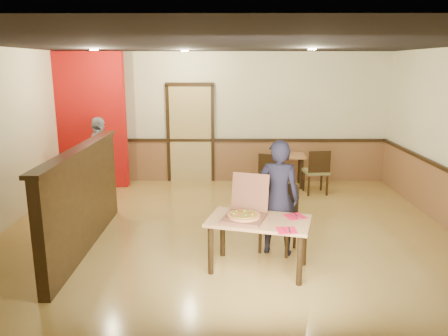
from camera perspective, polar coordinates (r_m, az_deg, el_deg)
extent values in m
plane|color=tan|center=(6.48, 0.46, -9.61)|extent=(7.00, 7.00, 0.00)
plane|color=black|center=(5.97, 0.51, 15.95)|extent=(7.00, 7.00, 0.00)
plane|color=beige|center=(9.54, 0.42, 6.56)|extent=(7.00, 0.00, 7.00)
cube|color=brown|center=(9.67, 0.41, 0.94)|extent=(7.00, 0.04, 0.90)
cube|color=black|center=(9.56, 0.41, 3.66)|extent=(7.00, 0.06, 0.06)
cube|color=tan|center=(9.58, -4.39, 4.43)|extent=(0.90, 0.06, 2.10)
cube|color=black|center=(6.37, -17.88, -4.01)|extent=(0.14, 3.00, 1.40)
cube|color=black|center=(6.20, -18.35, 2.36)|extent=(0.20, 3.10, 0.05)
cube|color=#AB0F0C|center=(9.49, -17.47, 5.91)|extent=(1.60, 0.20, 2.78)
cylinder|color=#F4ECAB|center=(8.10, -16.60, 14.60)|extent=(0.14, 0.14, 0.02)
cylinder|color=#F4ECAB|center=(8.51, -5.14, 14.99)|extent=(0.14, 0.14, 0.02)
cylinder|color=#F4ECAB|center=(7.61, 11.45, 14.99)|extent=(0.14, 0.14, 0.02)
cube|color=#B27E4A|center=(5.45, 4.58, -6.90)|extent=(1.39, 1.01, 0.04)
cylinder|color=black|center=(5.45, -1.75, -10.66)|extent=(0.07, 0.07, 0.63)
cylinder|color=black|center=(5.94, -0.18, -8.57)|extent=(0.07, 0.07, 0.63)
cylinder|color=black|center=(5.26, 9.86, -11.78)|extent=(0.07, 0.07, 0.63)
cylinder|color=black|center=(5.76, 10.42, -9.50)|extent=(0.07, 0.07, 0.63)
cube|color=olive|center=(6.09, 7.09, -6.64)|extent=(0.61, 0.61, 0.06)
cube|color=black|center=(6.20, 7.76, -3.88)|extent=(0.41, 0.22, 0.44)
cylinder|color=black|center=(6.08, 4.74, -9.25)|extent=(0.04, 0.04, 0.40)
cylinder|color=black|center=(6.41, 5.94, -8.06)|extent=(0.04, 0.04, 0.40)
cylinder|color=black|center=(5.97, 8.19, -9.79)|extent=(0.04, 0.04, 0.40)
cylinder|color=black|center=(6.30, 9.21, -8.53)|extent=(0.04, 0.04, 0.40)
cube|color=olive|center=(8.77, 6.11, -0.66)|extent=(0.54, 0.54, 0.05)
cube|color=black|center=(8.54, 5.80, 0.52)|extent=(0.38, 0.18, 0.40)
cylinder|color=black|center=(8.95, 7.43, -1.97)|extent=(0.04, 0.04, 0.36)
cylinder|color=black|center=(8.63, 6.86, -2.53)|extent=(0.04, 0.04, 0.36)
cylinder|color=black|center=(9.04, 5.32, -1.77)|extent=(0.04, 0.04, 0.36)
cylinder|color=black|center=(8.72, 4.68, -2.31)|extent=(0.04, 0.04, 0.36)
cube|color=olive|center=(8.90, 11.89, -0.44)|extent=(0.49, 0.49, 0.06)
cube|color=black|center=(8.66, 12.36, 0.81)|extent=(0.43, 0.08, 0.43)
cylinder|color=black|center=(9.19, 12.59, -1.68)|extent=(0.04, 0.04, 0.39)
cylinder|color=black|center=(8.85, 13.31, -2.30)|extent=(0.04, 0.04, 0.39)
cylinder|color=black|center=(9.09, 10.35, -1.75)|extent=(0.04, 0.04, 0.39)
cylinder|color=black|center=(8.74, 11.00, -2.38)|extent=(0.04, 0.04, 0.39)
cube|color=#B27E4A|center=(9.31, 8.57, 1.64)|extent=(0.68, 0.68, 0.04)
cylinder|color=black|center=(9.14, 7.11, -0.73)|extent=(0.07, 0.07, 0.64)
cylinder|color=black|center=(9.60, 6.99, -0.04)|extent=(0.07, 0.07, 0.64)
cylinder|color=black|center=(9.17, 10.09, -0.78)|extent=(0.07, 0.07, 0.64)
cylinder|color=black|center=(9.63, 9.83, -0.09)|extent=(0.07, 0.07, 0.64)
imported|color=black|center=(5.91, 7.07, -3.86)|extent=(0.65, 0.49, 1.58)
imported|color=gray|center=(8.78, -15.91, 1.36)|extent=(0.48, 0.95, 1.56)
cube|color=brown|center=(5.43, 2.61, -6.55)|extent=(0.61, 0.61, 0.04)
cube|color=brown|center=(5.61, 3.43, -3.15)|extent=(0.49, 0.24, 0.48)
cylinder|color=#C78148|center=(5.42, 2.61, -6.23)|extent=(0.54, 0.54, 0.03)
cube|color=red|center=(5.13, 8.20, -8.05)|extent=(0.24, 0.24, 0.01)
cylinder|color=silver|center=(5.13, 7.87, -8.00)|extent=(0.02, 0.19, 0.01)
cube|color=silver|center=(5.13, 8.54, -8.01)|extent=(0.03, 0.20, 0.00)
cube|color=red|center=(5.59, 9.26, -6.26)|extent=(0.30, 0.30, 0.01)
cylinder|color=silver|center=(5.59, 8.96, -6.20)|extent=(0.08, 0.19, 0.01)
cube|color=silver|center=(5.60, 9.57, -6.21)|extent=(0.09, 0.20, 0.00)
cylinder|color=#9B511C|center=(9.26, 7.94, 2.23)|extent=(0.06, 0.06, 0.16)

